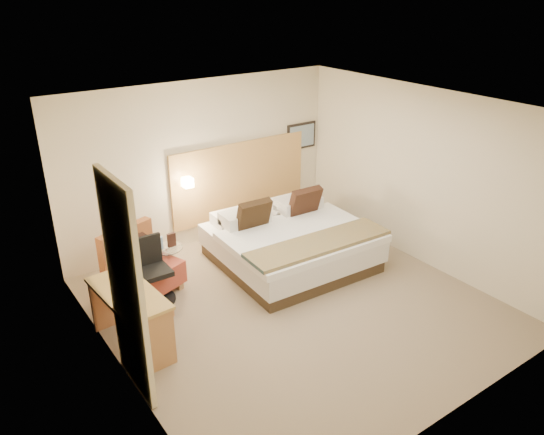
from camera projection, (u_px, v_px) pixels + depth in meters
floor at (295, 305)px, 7.27m from camera, size 4.80×5.00×0.02m
ceiling at (299, 108)px, 6.15m from camera, size 4.80×5.00×0.02m
wall_back at (202, 164)px, 8.58m from camera, size 4.80×0.02×2.70m
wall_front at (464, 305)px, 4.84m from camera, size 4.80×0.02×2.70m
wall_left at (111, 269)px, 5.44m from camera, size 0.02×5.00×2.70m
wall_right at (423, 178)px, 7.98m from camera, size 0.02×5.00×2.70m
headboard_panel at (240, 179)px, 9.08m from camera, size 2.60×0.04×1.30m
art_frame at (301, 136)px, 9.56m from camera, size 0.62×0.03×0.47m
art_canvas at (302, 136)px, 9.55m from camera, size 0.54×0.01×0.39m
lamp_arm at (186, 181)px, 8.41m from camera, size 0.02×0.12×0.02m
lamp_shade at (188, 182)px, 8.37m from camera, size 0.15×0.15×0.15m
curtain at (126, 289)px, 5.33m from camera, size 0.06×0.90×2.42m
bottle_a at (161, 243)px, 7.62m from camera, size 0.06×0.06×0.19m
menu_folder at (172, 240)px, 7.69m from camera, size 0.12×0.05×0.21m
bed at (290, 242)px, 8.22m from camera, size 2.27×2.22×1.07m
lounge_chair at (140, 268)px, 7.43m from camera, size 1.09×1.02×0.93m
side_table at (168, 262)px, 7.78m from camera, size 0.49×0.49×0.52m
desk at (131, 303)px, 6.21m from camera, size 0.64×1.27×0.77m
desk_chair at (153, 276)px, 7.22m from camera, size 0.53×0.53×0.92m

